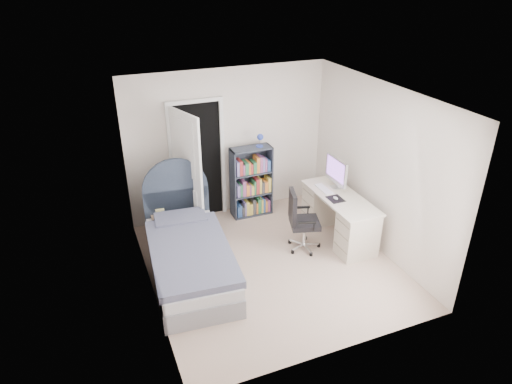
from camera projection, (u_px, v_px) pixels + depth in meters
name	position (u px, v px, depth m)	size (l,w,h in m)	color
room_shell	(272.00, 188.00, 6.09)	(3.50, 3.70, 2.60)	tan
door	(191.00, 168.00, 7.21)	(0.92, 0.80, 2.06)	black
bed	(189.00, 254.00, 6.36)	(1.20, 2.26, 1.35)	gray
nightstand	(162.00, 218.00, 7.13)	(0.38, 0.38, 0.56)	#D5A983
floor_lamp	(191.00, 194.00, 7.57)	(0.18, 0.18, 1.24)	silver
bookcase	(252.00, 184.00, 7.76)	(0.69, 0.29, 1.46)	#353B48
desk	(339.00, 215.00, 7.16)	(0.60, 1.49, 1.23)	beige
office_chair	(300.00, 218.00, 6.80)	(0.54, 0.55, 0.97)	silver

